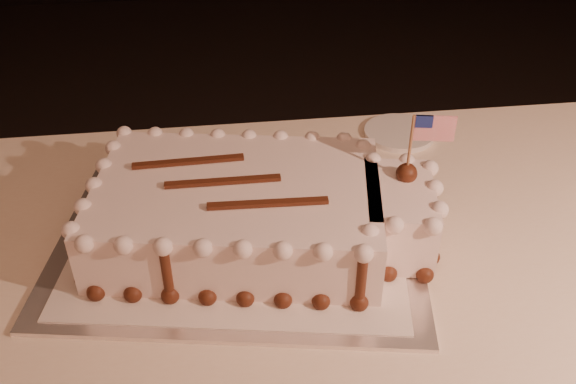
{
  "coord_description": "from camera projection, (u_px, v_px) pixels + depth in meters",
  "views": [
    {
      "loc": [
        -0.26,
        -0.2,
        1.44
      ],
      "look_at": [
        -0.16,
        0.61,
        0.84
      ],
      "focal_mm": 40.0,
      "sensor_mm": 36.0,
      "label": 1
    }
  ],
  "objects": [
    {
      "name": "banquet_table",
      "position": [
        368.0,
        377.0,
        1.29
      ],
      "size": [
        2.4,
        0.8,
        0.75
      ],
      "primitive_type": "cube",
      "color": "#FFE3C5",
      "rests_on": "ground"
    },
    {
      "name": "cake_board",
      "position": [
        240.0,
        239.0,
        1.05
      ],
      "size": [
        0.66,
        0.54,
        0.01
      ],
      "primitive_type": "cube",
      "rotation": [
        0.0,
        0.0,
        -0.18
      ],
      "color": "silver",
      "rests_on": "banquet_table"
    },
    {
      "name": "doily",
      "position": [
        240.0,
        237.0,
        1.05
      ],
      "size": [
        0.59,
        0.49,
        0.0
      ],
      "primitive_type": "cube",
      "rotation": [
        0.0,
        0.0,
        -0.18
      ],
      "color": "white",
      "rests_on": "cake_board"
    },
    {
      "name": "sheet_cake",
      "position": [
        258.0,
        211.0,
        1.02
      ],
      "size": [
        0.58,
        0.39,
        0.22
      ],
      "color": "white",
      "rests_on": "doily"
    },
    {
      "name": "side_plate",
      "position": [
        399.0,
        133.0,
        1.33
      ],
      "size": [
        0.15,
        0.15,
        0.01
      ],
      "primitive_type": "cylinder",
      "color": "silver",
      "rests_on": "banquet_table"
    }
  ]
}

